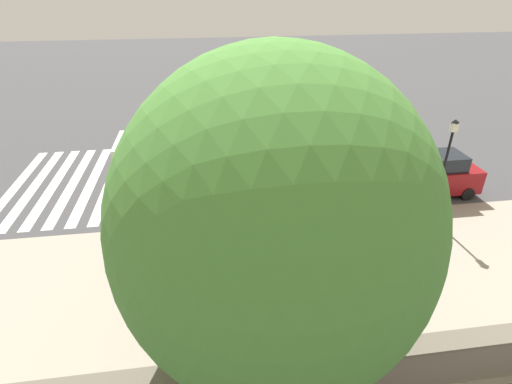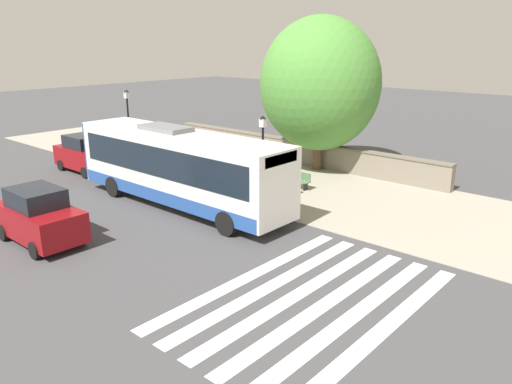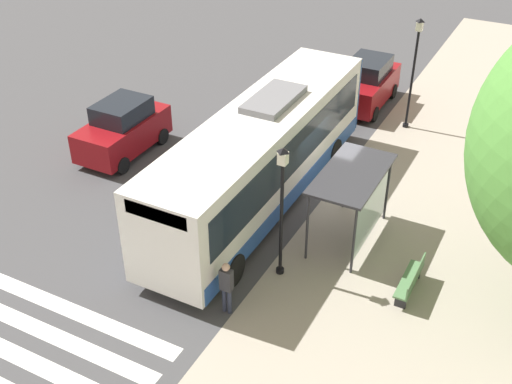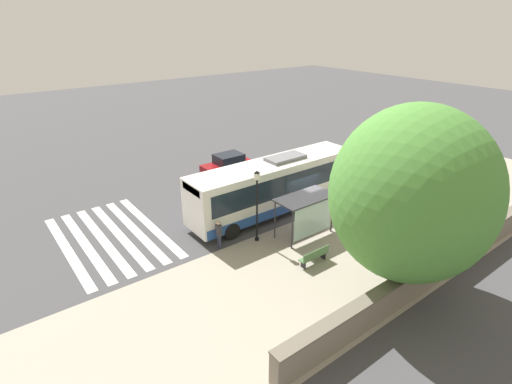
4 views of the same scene
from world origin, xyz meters
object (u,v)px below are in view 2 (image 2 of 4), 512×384
at_px(street_lamp_far, 263,155).
at_px(parked_car_behind_bus, 85,154).
at_px(shade_tree, 320,84).
at_px(bench, 295,179).
at_px(street_lamp_near, 129,122).
at_px(parked_car_far_lane, 39,217).
at_px(bus, 179,166).
at_px(bus_shelter, 241,152).
at_px(pedestrian, 293,200).

distance_m(street_lamp_far, parked_car_behind_bus, 12.35).
bearing_deg(street_lamp_far, shade_tree, -163.51).
bearing_deg(bench, shade_tree, -161.40).
relative_size(bench, street_lamp_near, 0.39).
relative_size(parked_car_behind_bus, parked_car_far_lane, 1.03).
height_order(bus, shade_tree, shade_tree).
distance_m(bus, parked_car_far_lane, 6.41).
relative_size(bench, parked_car_far_lane, 0.45).
height_order(street_lamp_far, parked_car_far_lane, street_lamp_far).
bearing_deg(shade_tree, bench, 18.60).
bearing_deg(bus, bench, 159.71).
height_order(bus, bench, bus).
bearing_deg(parked_car_far_lane, bus_shelter, 172.96).
height_order(pedestrian, parked_car_far_lane, parked_car_far_lane).
xyz_separation_m(pedestrian, bench, (-4.22, -3.06, -0.51)).
relative_size(pedestrian, street_lamp_far, 0.40).
xyz_separation_m(street_lamp_far, parked_car_far_lane, (8.51, -3.74, -1.50)).
relative_size(street_lamp_far, parked_car_far_lane, 1.08).
relative_size(shade_tree, parked_car_far_lane, 2.22).
xyz_separation_m(street_lamp_near, street_lamp_far, (0.59, 10.87, -0.22)).
height_order(street_lamp_near, shade_tree, shade_tree).
bearing_deg(street_lamp_near, parked_car_far_lane, 38.09).
bearing_deg(bus, parked_car_far_lane, -5.92).
distance_m(street_lamp_near, parked_car_behind_bus, 3.10).
bearing_deg(parked_car_far_lane, bus, 174.08).
bearing_deg(pedestrian, street_lamp_far, -105.00).
bearing_deg(pedestrian, parked_car_far_lane, -36.53).
bearing_deg(street_lamp_near, bench, 107.07).
bearing_deg(shade_tree, bus, -4.91).
bearing_deg(bench, street_lamp_near, -72.93).
distance_m(pedestrian, parked_car_far_lane, 9.88).
relative_size(bus_shelter, parked_car_far_lane, 0.87).
bearing_deg(bus, street_lamp_near, -109.71).
height_order(pedestrian, shade_tree, shade_tree).
relative_size(bus, parked_car_far_lane, 2.98).
distance_m(bus_shelter, street_lamp_far, 2.88).
xyz_separation_m(bus_shelter, shade_tree, (-6.28, 0.28, 2.93)).
distance_m(shade_tree, parked_car_behind_bus, 14.11).
height_order(street_lamp_near, street_lamp_far, street_lamp_near).
height_order(street_lamp_near, parked_car_far_lane, street_lamp_near).
height_order(bench, street_lamp_far, street_lamp_far).
bearing_deg(shade_tree, bus_shelter, -2.58).
bearing_deg(street_lamp_near, street_lamp_far, 86.90).
bearing_deg(bus, shade_tree, 175.09).
relative_size(pedestrian, bench, 0.94).
bearing_deg(pedestrian, bus_shelter, -111.80).
relative_size(bench, parked_car_behind_bus, 0.44).
bearing_deg(bus_shelter, pedestrian, 68.20).
height_order(pedestrian, parked_car_behind_bus, parked_car_behind_bus).
height_order(street_lamp_far, parked_car_behind_bus, street_lamp_far).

